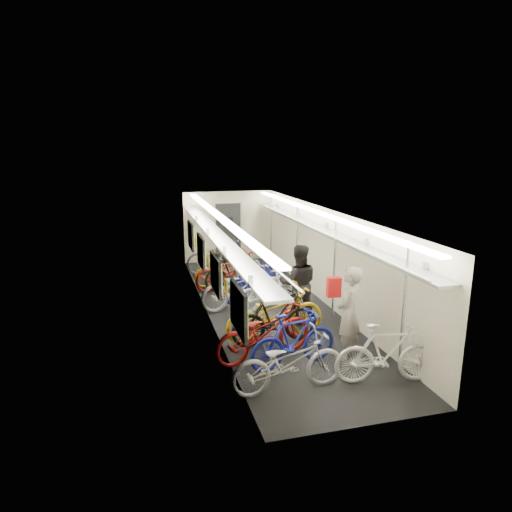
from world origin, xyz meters
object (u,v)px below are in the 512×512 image
bicycle_0 (289,362)px  backpack (334,287)px  bicycle_1 (294,340)px  passenger_mid (298,284)px  passenger_near (349,313)px

bicycle_0 → backpack: backpack is taller
backpack → bicycle_1: bearing=-147.9°
passenger_mid → passenger_near: bearing=112.2°
passenger_near → backpack: passenger_near is taller
backpack → passenger_near: bearing=-66.3°
bicycle_0 → bicycle_1: (0.36, 0.78, 0.01)m
bicycle_1 → passenger_near: passenger_near is taller
bicycle_0 → backpack: size_ratio=5.07×
bicycle_0 → passenger_mid: 3.07m
bicycle_0 → passenger_near: 1.72m
passenger_mid → backpack: (0.14, -1.56, 0.39)m
bicycle_0 → passenger_mid: bearing=-26.0°
bicycle_0 → backpack: bearing=-49.7°
bicycle_0 → bicycle_1: bicycle_1 is taller
passenger_mid → backpack: 1.61m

